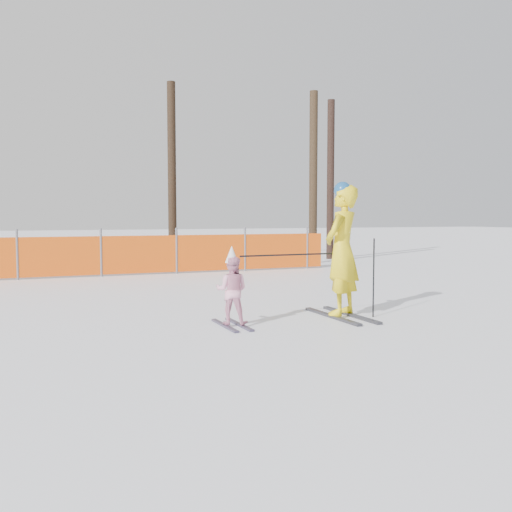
{
  "coord_description": "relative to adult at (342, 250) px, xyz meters",
  "views": [
    {
      "loc": [
        -3.08,
        -6.93,
        1.56
      ],
      "look_at": [
        0.0,
        0.5,
        1.0
      ],
      "focal_mm": 40.0,
      "sensor_mm": 36.0,
      "label": 1
    }
  ],
  "objects": [
    {
      "name": "ski_poles",
      "position": [
        -0.32,
        -0.1,
        -0.22
      ],
      "size": [
        2.17,
        0.22,
        1.22
      ],
      "color": "black",
      "rests_on": "ground"
    },
    {
      "name": "tree_trunks",
      "position": [
        3.35,
        10.3,
        1.85
      ],
      "size": [
        6.07,
        2.1,
        5.97
      ],
      "color": "#322416",
      "rests_on": "ground"
    },
    {
      "name": "adult",
      "position": [
        0.0,
        0.0,
        0.0
      ],
      "size": [
        0.87,
        1.59,
        2.09
      ],
      "color": "black",
      "rests_on": "ground"
    },
    {
      "name": "child",
      "position": [
        -1.83,
        -0.05,
        -0.52
      ],
      "size": [
        0.59,
        0.99,
        1.15
      ],
      "color": "black",
      "rests_on": "ground"
    },
    {
      "name": "ground",
      "position": [
        -1.5,
        -0.66,
        -1.05
      ],
      "size": [
        120.0,
        120.0,
        0.0
      ],
      "primitive_type": "plane",
      "color": "white",
      "rests_on": "ground"
    },
    {
      "name": "safety_fence",
      "position": [
        -4.45,
        7.51,
        -0.49
      ],
      "size": [
        16.49,
        0.06,
        1.25
      ],
      "color": "#595960",
      "rests_on": "ground"
    }
  ]
}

